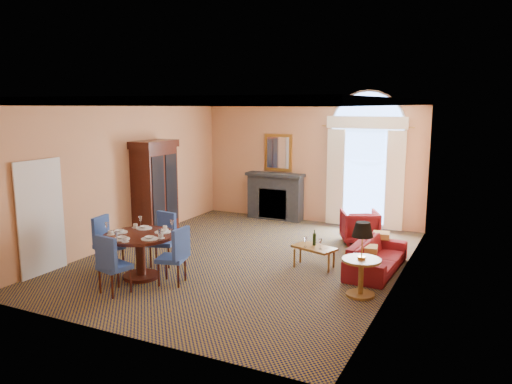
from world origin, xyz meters
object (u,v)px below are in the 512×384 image
at_px(armchair, 360,227).
at_px(dining_table, 140,245).
at_px(side_table, 362,251).
at_px(armoire, 155,191).
at_px(sofa, 376,256).
at_px(coffee_table, 314,248).

bearing_deg(armchair, dining_table, 28.28).
height_order(armchair, side_table, side_table).
xyz_separation_m(armoire, side_table, (5.32, -1.59, -0.33)).
distance_m(armoire, side_table, 5.56).
relative_size(sofa, coffee_table, 2.11).
bearing_deg(sofa, armchair, 26.00).
height_order(armoire, coffee_table, armoire).
bearing_deg(coffee_table, armchair, 98.49).
height_order(dining_table, side_table, side_table).
relative_size(sofa, side_table, 1.58).
height_order(armoire, side_table, armoire).
bearing_deg(sofa, dining_table, 123.34).
relative_size(armoire, sofa, 1.18).
bearing_deg(armoire, dining_table, -58.14).
bearing_deg(sofa, coffee_table, 108.65).
relative_size(dining_table, coffee_table, 1.42).
bearing_deg(armchair, armoire, -6.30).
bearing_deg(coffee_table, side_table, -23.87).
bearing_deg(coffee_table, armoire, -169.79).
bearing_deg(armchair, sofa, 88.32).
xyz_separation_m(armchair, coffee_table, (-0.34, -2.10, 0.02)).
distance_m(sofa, armchair, 1.94).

